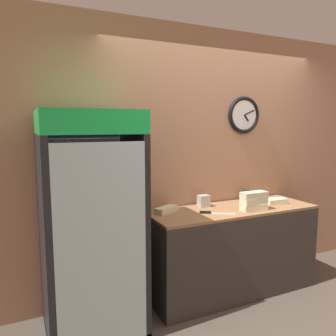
{
  "coord_description": "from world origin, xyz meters",
  "views": [
    {
      "loc": [
        -1.95,
        -1.8,
        1.71
      ],
      "look_at": [
        -0.71,
        0.87,
        1.32
      ],
      "focal_mm": 35.0,
      "sensor_mm": 36.0,
      "label": 1
    }
  ],
  "objects_px": {
    "beverage_cooler": "(90,212)",
    "condiment_jar": "(246,195)",
    "sandwich_stack_top": "(254,195)",
    "sandwich_flat_left": "(166,210)",
    "sandwich_flat_right": "(276,201)",
    "chefs_knife": "(212,213)",
    "napkin_dispenser": "(204,201)",
    "sandwich_stack_bottom": "(254,207)",
    "sandwich_stack_middle": "(254,201)"
  },
  "relations": [
    {
      "from": "beverage_cooler",
      "to": "condiment_jar",
      "type": "xyz_separation_m",
      "value": [
        1.76,
        0.22,
        -0.06
      ]
    },
    {
      "from": "sandwich_stack_top",
      "to": "sandwich_flat_left",
      "type": "height_order",
      "value": "sandwich_stack_top"
    },
    {
      "from": "sandwich_flat_right",
      "to": "condiment_jar",
      "type": "bearing_deg",
      "value": 125.38
    },
    {
      "from": "sandwich_flat_left",
      "to": "sandwich_flat_right",
      "type": "bearing_deg",
      "value": -8.37
    },
    {
      "from": "sandwich_flat_left",
      "to": "chefs_knife",
      "type": "relative_size",
      "value": 0.86
    },
    {
      "from": "sandwich_flat_right",
      "to": "napkin_dispenser",
      "type": "distance_m",
      "value": 0.79
    },
    {
      "from": "sandwich_flat_left",
      "to": "condiment_jar",
      "type": "height_order",
      "value": "condiment_jar"
    },
    {
      "from": "beverage_cooler",
      "to": "napkin_dispenser",
      "type": "bearing_deg",
      "value": 8.57
    },
    {
      "from": "sandwich_stack_bottom",
      "to": "sandwich_stack_middle",
      "type": "bearing_deg",
      "value": 0.0
    },
    {
      "from": "chefs_knife",
      "to": "napkin_dispenser",
      "type": "relative_size",
      "value": 2.58
    },
    {
      "from": "beverage_cooler",
      "to": "condiment_jar",
      "type": "relative_size",
      "value": 14.88
    },
    {
      "from": "sandwich_stack_top",
      "to": "napkin_dispenser",
      "type": "height_order",
      "value": "sandwich_stack_top"
    },
    {
      "from": "sandwich_stack_bottom",
      "to": "napkin_dispenser",
      "type": "bearing_deg",
      "value": 138.47
    },
    {
      "from": "sandwich_flat_left",
      "to": "condiment_jar",
      "type": "bearing_deg",
      "value": 4.92
    },
    {
      "from": "sandwich_flat_right",
      "to": "chefs_knife",
      "type": "height_order",
      "value": "sandwich_flat_right"
    },
    {
      "from": "napkin_dispenser",
      "to": "condiment_jar",
      "type": "bearing_deg",
      "value": 4.43
    },
    {
      "from": "sandwich_stack_top",
      "to": "condiment_jar",
      "type": "relative_size",
      "value": 2.21
    },
    {
      "from": "sandwich_flat_left",
      "to": "chefs_knife",
      "type": "bearing_deg",
      "value": -29.92
    },
    {
      "from": "sandwich_stack_top",
      "to": "sandwich_flat_left",
      "type": "relative_size",
      "value": 1.02
    },
    {
      "from": "sandwich_flat_right",
      "to": "sandwich_stack_middle",
      "type": "bearing_deg",
      "value": -163.91
    },
    {
      "from": "sandwich_stack_bottom",
      "to": "sandwich_flat_right",
      "type": "height_order",
      "value": "sandwich_stack_bottom"
    },
    {
      "from": "sandwich_stack_top",
      "to": "chefs_knife",
      "type": "bearing_deg",
      "value": 171.16
    },
    {
      "from": "beverage_cooler",
      "to": "chefs_knife",
      "type": "height_order",
      "value": "beverage_cooler"
    },
    {
      "from": "chefs_knife",
      "to": "condiment_jar",
      "type": "xyz_separation_m",
      "value": [
        0.63,
        0.31,
        0.05
      ]
    },
    {
      "from": "napkin_dispenser",
      "to": "sandwich_flat_left",
      "type": "bearing_deg",
      "value": -174.46
    },
    {
      "from": "sandwich_stack_middle",
      "to": "sandwich_stack_bottom",
      "type": "bearing_deg",
      "value": 180.0
    },
    {
      "from": "sandwich_flat_right",
      "to": "sandwich_stack_top",
      "type": "bearing_deg",
      "value": -163.91
    },
    {
      "from": "chefs_knife",
      "to": "sandwich_stack_top",
      "type": "bearing_deg",
      "value": -8.84
    },
    {
      "from": "sandwich_stack_top",
      "to": "sandwich_flat_right",
      "type": "relative_size",
      "value": 1.14
    },
    {
      "from": "condiment_jar",
      "to": "napkin_dispenser",
      "type": "xyz_separation_m",
      "value": [
        -0.57,
        -0.04,
        -0.0
      ]
    },
    {
      "from": "sandwich_stack_bottom",
      "to": "sandwich_flat_left",
      "type": "xyz_separation_m",
      "value": [
        -0.82,
        0.29,
        -0.0
      ]
    },
    {
      "from": "sandwich_stack_bottom",
      "to": "chefs_knife",
      "type": "distance_m",
      "value": 0.44
    },
    {
      "from": "chefs_knife",
      "to": "sandwich_flat_left",
      "type": "bearing_deg",
      "value": 150.08
    },
    {
      "from": "beverage_cooler",
      "to": "napkin_dispenser",
      "type": "xyz_separation_m",
      "value": [
        1.19,
        0.18,
        -0.06
      ]
    },
    {
      "from": "sandwich_flat_left",
      "to": "napkin_dispenser",
      "type": "xyz_separation_m",
      "value": [
        0.44,
        0.04,
        0.03
      ]
    },
    {
      "from": "sandwich_stack_bottom",
      "to": "sandwich_stack_top",
      "type": "distance_m",
      "value": 0.12
    },
    {
      "from": "napkin_dispenser",
      "to": "chefs_knife",
      "type": "bearing_deg",
      "value": -102.88
    },
    {
      "from": "sandwich_stack_bottom",
      "to": "napkin_dispenser",
      "type": "relative_size",
      "value": 2.28
    },
    {
      "from": "sandwich_stack_bottom",
      "to": "sandwich_flat_right",
      "type": "distance_m",
      "value": 0.4
    },
    {
      "from": "sandwich_stack_bottom",
      "to": "chefs_knife",
      "type": "relative_size",
      "value": 0.88
    },
    {
      "from": "sandwich_stack_middle",
      "to": "sandwich_flat_right",
      "type": "xyz_separation_m",
      "value": [
        0.38,
        0.11,
        -0.06
      ]
    },
    {
      "from": "condiment_jar",
      "to": "sandwich_stack_top",
      "type": "bearing_deg",
      "value": -117.73
    },
    {
      "from": "sandwich_stack_bottom",
      "to": "sandwich_stack_top",
      "type": "relative_size",
      "value": 1.01
    },
    {
      "from": "sandwich_flat_right",
      "to": "condiment_jar",
      "type": "height_order",
      "value": "condiment_jar"
    },
    {
      "from": "beverage_cooler",
      "to": "sandwich_flat_left",
      "type": "bearing_deg",
      "value": 10.34
    },
    {
      "from": "sandwich_stack_middle",
      "to": "beverage_cooler",
      "type": "bearing_deg",
      "value": 174.49
    },
    {
      "from": "chefs_knife",
      "to": "condiment_jar",
      "type": "distance_m",
      "value": 0.7
    },
    {
      "from": "condiment_jar",
      "to": "sandwich_stack_middle",
      "type": "bearing_deg",
      "value": -117.73
    },
    {
      "from": "napkin_dispenser",
      "to": "beverage_cooler",
      "type": "bearing_deg",
      "value": -171.43
    },
    {
      "from": "beverage_cooler",
      "to": "sandwich_flat_right",
      "type": "distance_m",
      "value": 1.95
    }
  ]
}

